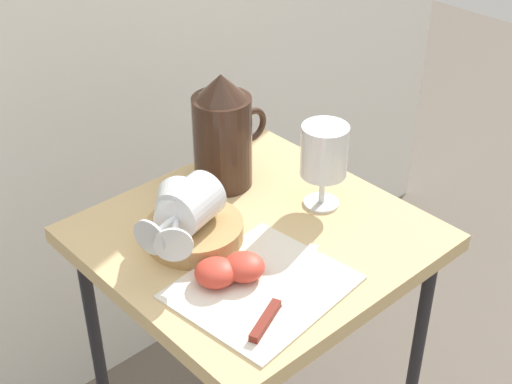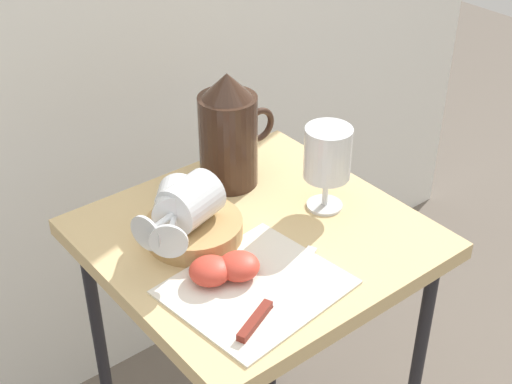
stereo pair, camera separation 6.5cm
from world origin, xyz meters
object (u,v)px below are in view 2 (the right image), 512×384
basket_tray (194,229)px  knife (268,304)px  table (256,265)px  wine_glass_upright (327,157)px  pitcher (229,139)px  wine_glass_tipped_near (189,203)px  apple_half_right (239,266)px  wine_glass_tipped_far (177,206)px  apple_half_left (210,271)px

basket_tray → knife: 0.21m
table → wine_glass_upright: 0.23m
basket_tray → wine_glass_upright: wine_glass_upright is taller
pitcher → wine_glass_tipped_near: pitcher is taller
table → apple_half_right: bearing=-141.2°
wine_glass_tipped_near → pitcher: bearing=33.5°
table → apple_half_right: size_ratio=10.78×
pitcher → wine_glass_upright: pitcher is taller
wine_glass_tipped_near → knife: size_ratio=0.72×
knife → apple_half_right: bearing=83.6°
table → wine_glass_tipped_near: (-0.10, 0.05, 0.15)m
wine_glass_tipped_far → apple_half_right: bearing=-81.0°
apple_half_left → apple_half_right: bearing=-23.9°
basket_tray → pitcher: pitcher is taller
apple_half_left → apple_half_right: (0.04, -0.02, 0.00)m
wine_glass_upright → wine_glass_tipped_near: wine_glass_upright is taller
pitcher → wine_glass_upright: 0.19m
basket_tray → apple_half_left: 0.12m
apple_half_left → apple_half_right: same height
pitcher → basket_tray: bearing=-145.4°
table → apple_half_left: (-0.14, -0.06, 0.10)m
pitcher → knife: 0.36m
wine_glass_upright → apple_half_right: 0.26m
wine_glass_upright → wine_glass_tipped_far: wine_glass_upright is taller
pitcher → table: bearing=-111.4°
pitcher → apple_half_left: 0.30m
pitcher → apple_half_left: (-0.20, -0.21, -0.07)m
basket_tray → apple_half_right: bearing=-92.0°
knife → basket_tray: bearing=86.3°
pitcher → knife: (-0.17, -0.31, -0.08)m
basket_tray → wine_glass_upright: bearing=-16.0°
table → apple_half_right: (-0.10, -0.08, 0.10)m
wine_glass_upright → pitcher: bearing=115.4°
apple_half_left → wine_glass_tipped_far: bearing=80.5°
pitcher → knife: size_ratio=0.96×
wine_glass_upright → apple_half_right: wine_glass_upright is taller
pitcher → knife: bearing=-117.7°
basket_tray → apple_half_left: bearing=-112.6°
basket_tray → wine_glass_tipped_far: wine_glass_tipped_far is taller
table → basket_tray: bearing=151.0°
pitcher → apple_half_right: bearing=-124.0°
wine_glass_tipped_far → apple_half_right: size_ratio=2.28×
basket_tray → wine_glass_tipped_near: size_ratio=0.99×
apple_half_left → knife: 0.11m
apple_half_left → knife: bearing=-72.8°
wine_glass_tipped_far → knife: size_ratio=0.65×
pitcher → wine_glass_tipped_far: bearing=-151.6°
table → wine_glass_tipped_far: (-0.12, 0.06, 0.14)m
table → pitcher: bearing=68.6°
table → wine_glass_tipped_near: size_ratio=4.30×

